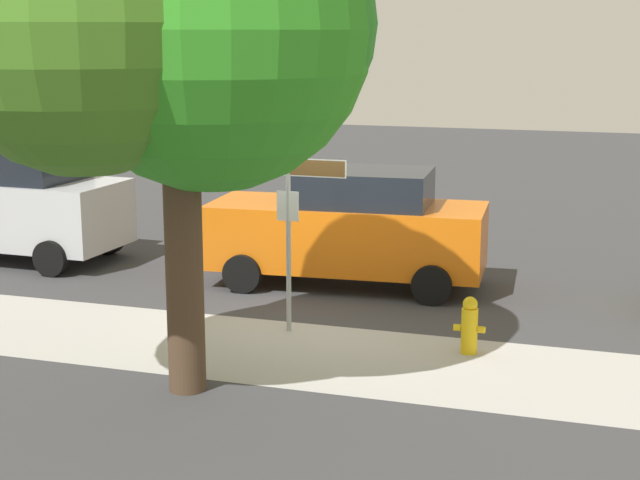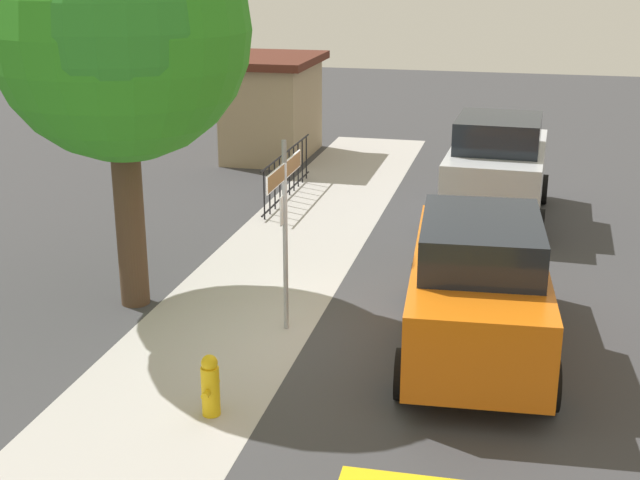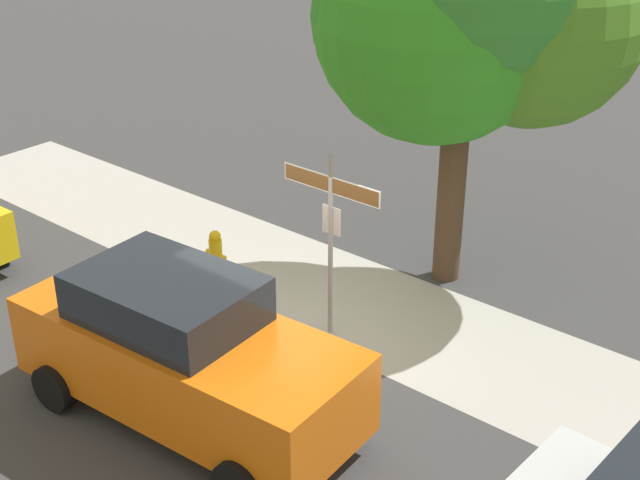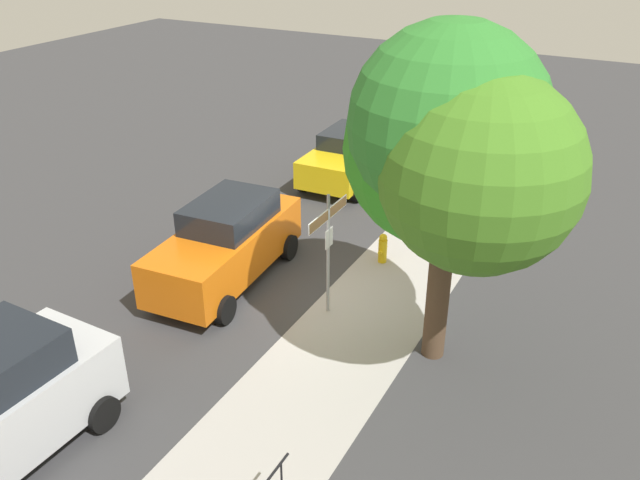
{
  "view_description": "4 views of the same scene",
  "coord_description": "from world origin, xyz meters",
  "px_view_note": "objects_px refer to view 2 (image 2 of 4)",
  "views": [
    {
      "loc": [
        -4.26,
        13.0,
        4.22
      ],
      "look_at": [
        -0.31,
        0.65,
        1.42
      ],
      "focal_mm": 54.57,
      "sensor_mm": 36.0,
      "label": 1
    },
    {
      "loc": [
        -10.98,
        -2.79,
        5.25
      ],
      "look_at": [
        -0.08,
        -0.19,
        1.52
      ],
      "focal_mm": 48.54,
      "sensor_mm": 36.0,
      "label": 2
    },
    {
      "loc": [
        7.31,
        -8.28,
        7.07
      ],
      "look_at": [
        0.4,
        -0.03,
        1.74
      ],
      "focal_mm": 49.59,
      "sensor_mm": 36.0,
      "label": 3
    },
    {
      "loc": [
        11.05,
        5.92,
        8.09
      ],
      "look_at": [
        0.06,
        0.11,
        1.62
      ],
      "focal_mm": 36.58,
      "sensor_mm": 36.0,
      "label": 4
    }
  ],
  "objects_px": {
    "shade_tree": "(114,15)",
    "car_silver": "(497,168)",
    "street_sign": "(285,202)",
    "car_orange": "(478,284)",
    "utility_shed": "(272,106)",
    "fire_hydrant": "(210,385)"
  },
  "relations": [
    {
      "from": "shade_tree",
      "to": "car_silver",
      "type": "height_order",
      "value": "shade_tree"
    },
    {
      "from": "street_sign",
      "to": "car_orange",
      "type": "bearing_deg",
      "value": -92.32
    },
    {
      "from": "street_sign",
      "to": "utility_shed",
      "type": "bearing_deg",
      "value": 17.41
    },
    {
      "from": "car_orange",
      "to": "street_sign",
      "type": "bearing_deg",
      "value": 83.55
    },
    {
      "from": "utility_shed",
      "to": "car_orange",
      "type": "bearing_deg",
      "value": -150.75
    },
    {
      "from": "car_silver",
      "to": "utility_shed",
      "type": "height_order",
      "value": "utility_shed"
    },
    {
      "from": "shade_tree",
      "to": "car_silver",
      "type": "relative_size",
      "value": 1.58
    },
    {
      "from": "street_sign",
      "to": "utility_shed",
      "type": "relative_size",
      "value": 0.82
    },
    {
      "from": "shade_tree",
      "to": "car_orange",
      "type": "height_order",
      "value": "shade_tree"
    },
    {
      "from": "fire_hydrant",
      "to": "car_orange",
      "type": "bearing_deg",
      "value": -49.48
    },
    {
      "from": "shade_tree",
      "to": "car_orange",
      "type": "relative_size",
      "value": 1.39
    },
    {
      "from": "shade_tree",
      "to": "car_silver",
      "type": "bearing_deg",
      "value": -41.68
    },
    {
      "from": "street_sign",
      "to": "fire_hydrant",
      "type": "relative_size",
      "value": 3.6
    },
    {
      "from": "utility_shed",
      "to": "street_sign",
      "type": "bearing_deg",
      "value": -162.59
    },
    {
      "from": "utility_shed",
      "to": "shade_tree",
      "type": "bearing_deg",
      "value": -175.58
    },
    {
      "from": "shade_tree",
      "to": "street_sign",
      "type": "bearing_deg",
      "value": -98.78
    },
    {
      "from": "car_orange",
      "to": "shade_tree",
      "type": "bearing_deg",
      "value": 80.4
    },
    {
      "from": "car_orange",
      "to": "utility_shed",
      "type": "bearing_deg",
      "value": 25.13
    },
    {
      "from": "car_orange",
      "to": "fire_hydrant",
      "type": "distance_m",
      "value": 3.91
    },
    {
      "from": "shade_tree",
      "to": "fire_hydrant",
      "type": "relative_size",
      "value": 8.39
    },
    {
      "from": "utility_shed",
      "to": "fire_hydrant",
      "type": "relative_size",
      "value": 4.42
    },
    {
      "from": "street_sign",
      "to": "fire_hydrant",
      "type": "distance_m",
      "value": 3.05
    }
  ]
}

